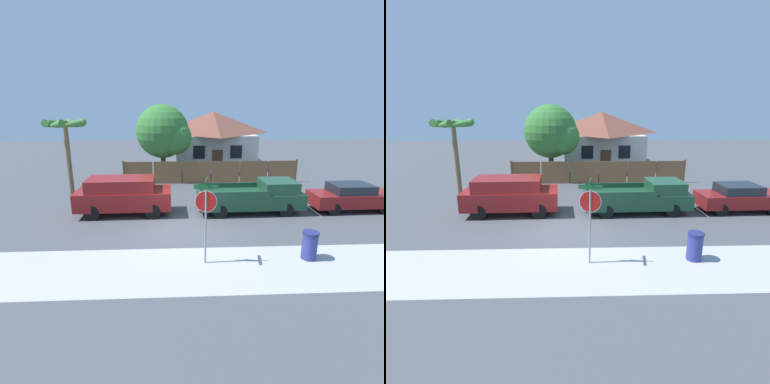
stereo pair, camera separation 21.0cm
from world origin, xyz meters
The scene contains 11 objects.
ground_plane centered at (0.00, 0.00, 0.00)m, with size 80.00×80.00×0.00m, color #4C4F54.
sidewalk_strip centered at (0.00, -3.60, 0.00)m, with size 36.00×3.20×0.01m.
wooden_fence centered at (2.31, 8.72, 0.83)m, with size 12.89×0.12×1.75m.
house centered at (3.25, 15.99, 2.63)m, with size 7.57×7.98×5.08m.
oak_tree centered at (-1.08, 10.33, 3.59)m, with size 4.24×4.04×5.70m.
palm_tree centered at (-6.68, 5.27, 4.09)m, with size 2.39×2.59×4.80m.
red_suv centered at (-2.98, 2.23, 1.06)m, with size 4.90×2.11×1.94m.
orange_pickup centered at (3.89, 2.24, 0.85)m, with size 5.56×2.13×1.72m.
parked_sedan centered at (9.28, 2.23, 0.76)m, with size 4.56×1.84×1.48m.
stop_sign centered at (0.79, -3.17, 2.08)m, with size 0.82×0.74×3.09m.
trash_bin centered at (4.66, -3.05, 0.54)m, with size 0.59×0.59×1.06m.
Camera 2 is at (0.05, -12.89, 5.39)m, focal length 28.00 mm.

